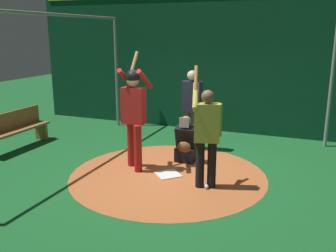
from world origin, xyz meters
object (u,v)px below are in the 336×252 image
bench (15,129)px  umpire (192,106)px  home_plate (168,174)px  catcher (186,144)px  batter (134,109)px  baseball_0 (207,187)px  visitor (206,132)px

bench → umpire: bearing=110.3°
home_plate → catcher: catcher is taller
home_plate → batter: 1.40m
bench → baseball_0: size_ratio=24.35×
batter → catcher: bearing=133.0°
visitor → catcher: bearing=-162.7°
catcher → umpire: size_ratio=0.54×
catcher → bench: bearing=-81.8°
catcher → home_plate: bearing=-4.5°
visitor → baseball_0: (0.08, 0.05, -0.94)m
catcher → umpire: bearing=-169.2°
umpire → visitor: 2.13m
visitor → baseball_0: 0.95m
umpire → visitor: size_ratio=0.87×
visitor → bench: bearing=-112.9°
home_plate → catcher: bearing=175.5°
catcher → visitor: size_ratio=0.47×
home_plate → bench: bearing=-93.9°
catcher → visitor: 1.46m
visitor → baseball_0: size_ratio=27.88×
umpire → baseball_0: bearing=25.1°
umpire → home_plate: bearing=3.2°
batter → baseball_0: batter is taller
batter → bench: size_ratio=1.25×
bench → baseball_0: (0.62, 4.73, -0.40)m
baseball_0 → umpire: bearing=-154.9°
batter → catcher: batter is taller
catcher → bench: 3.99m
umpire → catcher: bearing=10.8°
batter → umpire: 1.71m
umpire → baseball_0: size_ratio=24.32×
batter → baseball_0: (0.44, 1.59, -1.16)m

